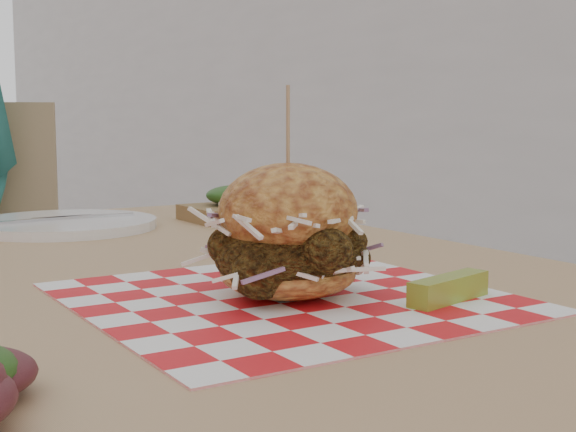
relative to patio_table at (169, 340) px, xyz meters
name	(u,v)px	position (x,y,z in m)	size (l,w,h in m)	color
patio_table	(169,340)	(0.00, 0.00, 0.00)	(0.80, 1.20, 0.75)	tan
paper_liner	(288,298)	(0.03, -0.19, 0.08)	(0.36, 0.36, 0.00)	red
sandwich	(288,239)	(0.03, -0.19, 0.13)	(0.17, 0.17, 0.19)	gold
pickle_spear	(449,289)	(0.14, -0.28, 0.09)	(0.10, 0.02, 0.02)	#8AA630
place_setting	(64,224)	(0.00, 0.38, 0.09)	(0.27, 0.27, 0.02)	white
kraft_tray	(234,206)	(0.26, 0.34, 0.10)	(0.15, 0.12, 0.06)	olive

